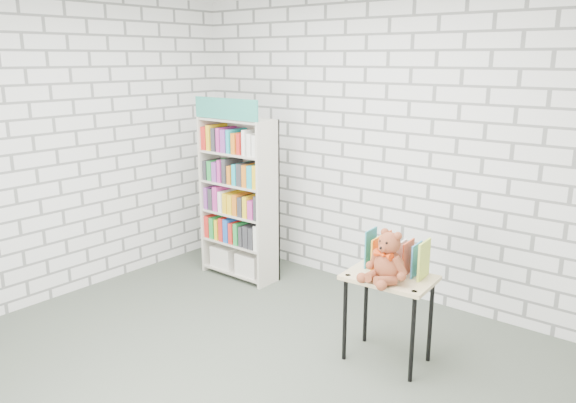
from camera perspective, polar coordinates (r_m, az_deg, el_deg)
The scene contains 6 objects.
ground at distance 4.27m, azimuth -5.11°, elevation -16.75°, with size 4.50×4.50×0.00m, color #464D41.
room_shell at distance 3.68m, azimuth -5.73°, elevation 7.75°, with size 4.52×4.02×2.81m.
bookshelf at distance 5.68m, azimuth -5.00°, elevation 0.43°, with size 0.82×0.32×1.84m.
display_table at distance 4.19m, azimuth 10.23°, elevation -8.64°, with size 0.66×0.48×0.68m.
table_books at distance 4.20m, azimuth 10.95°, elevation -5.35°, with size 0.45×0.23×0.26m.
teddy_bear at distance 4.01m, azimuth 10.02°, elevation -5.98°, with size 0.34×0.33×0.37m.
Camera 1 is at (2.58, -2.59, 2.21)m, focal length 35.00 mm.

